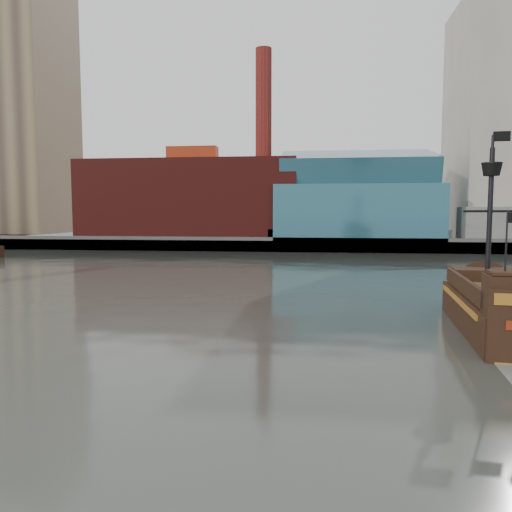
# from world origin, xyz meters

# --- Properties ---
(ground) EXTENTS (400.00, 400.00, 0.00)m
(ground) POSITION_xyz_m (0.00, 0.00, 0.00)
(ground) COLOR #2A2D28
(ground) RESTS_ON ground
(promenade_far) EXTENTS (220.00, 60.00, 2.00)m
(promenade_far) POSITION_xyz_m (0.00, 92.00, 1.00)
(promenade_far) COLOR slate
(promenade_far) RESTS_ON ground
(seawall) EXTENTS (220.00, 1.00, 2.60)m
(seawall) POSITION_xyz_m (0.00, 62.50, 1.30)
(seawall) COLOR #4C4C49
(seawall) RESTS_ON ground
(skyline) EXTENTS (149.00, 45.00, 62.00)m
(skyline) POSITION_xyz_m (5.21, 84.56, 24.55)
(skyline) COLOR #7B684A
(skyline) RESTS_ON promenade_far
(pirate_ship) EXTENTS (6.74, 17.66, 12.92)m
(pirate_ship) POSITION_xyz_m (14.15, 4.44, 1.17)
(pirate_ship) COLOR black
(pirate_ship) RESTS_ON ground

